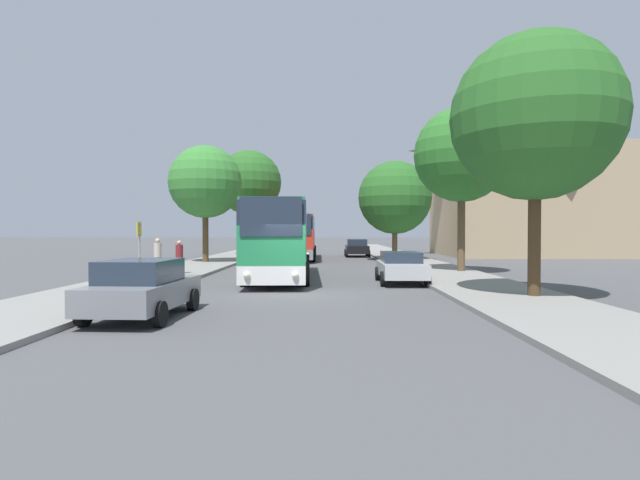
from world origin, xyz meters
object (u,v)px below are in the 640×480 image
at_px(bus_front, 280,239).
at_px(bus_stop_sign, 139,244).
at_px(bus_middle, 299,236).
at_px(tree_right_near, 535,117).
at_px(pedestrian_waiting_far, 179,257).
at_px(pedestrian_waiting_near, 158,256).
at_px(tree_left_near, 205,182).
at_px(tree_right_far, 462,155).
at_px(parked_car_right_far, 357,248).
at_px(parked_car_right_near, 401,267).
at_px(tree_left_far, 249,183).
at_px(parked_car_left_curb, 142,288).

bearing_deg(bus_front, bus_stop_sign, -155.29).
distance_m(bus_middle, tree_right_near, 25.14).
bearing_deg(tree_right_near, pedestrian_waiting_far, 149.66).
height_order(bus_front, tree_right_near, tree_right_near).
bearing_deg(pedestrian_waiting_near, tree_left_near, 38.21).
bearing_deg(pedestrian_waiting_near, pedestrian_waiting_far, -24.68).
bearing_deg(bus_middle, tree_right_near, -69.53).
bearing_deg(tree_right_far, parked_car_right_far, 104.32).
xyz_separation_m(parked_car_right_near, pedestrian_waiting_near, (-11.42, 2.61, 0.32)).
bearing_deg(parked_car_right_near, tree_left_far, -65.78).
height_order(parked_car_right_near, tree_right_near, tree_right_near).
height_order(parked_car_right_far, pedestrian_waiting_far, pedestrian_waiting_far).
height_order(parked_car_right_near, pedestrian_waiting_near, pedestrian_waiting_near).
xyz_separation_m(parked_car_left_curb, tree_right_near, (11.57, 3.51, 5.17)).
bearing_deg(tree_right_far, tree_right_near, -91.94).
xyz_separation_m(tree_left_near, tree_left_far, (1.25, 11.27, 1.04)).
bearing_deg(tree_right_far, pedestrian_waiting_far, -172.89).
bearing_deg(parked_car_right_far, tree_right_far, 104.57).
bearing_deg(bus_front, bus_middle, 87.88).
height_order(parked_car_left_curb, parked_car_right_far, parked_car_right_far).
xyz_separation_m(bus_stop_sign, tree_right_far, (14.94, 5.68, 4.53)).
bearing_deg(parked_car_left_curb, tree_right_far, 51.14).
relative_size(pedestrian_waiting_near, tree_right_far, 0.20).
distance_m(bus_stop_sign, tree_left_far, 24.95).
bearing_deg(pedestrian_waiting_near, bus_middle, 16.63).
relative_size(pedestrian_waiting_far, tree_left_near, 0.21).
xyz_separation_m(parked_car_right_far, tree_left_near, (-10.93, -9.82, 4.79)).
relative_size(parked_car_left_curb, parked_car_right_near, 1.02).
relative_size(pedestrian_waiting_far, tree_left_far, 0.17).
bearing_deg(tree_right_far, tree_left_far, 126.91).
bearing_deg(bus_front, tree_right_near, -40.62).
height_order(parked_car_left_curb, tree_right_far, tree_right_far).
bearing_deg(tree_right_near, parked_car_left_curb, -163.13).
relative_size(parked_car_right_far, tree_left_near, 0.51).
bearing_deg(pedestrian_waiting_near, tree_left_far, 34.69).
distance_m(parked_car_right_near, pedestrian_waiting_near, 11.72).
relative_size(parked_car_right_far, tree_left_far, 0.43).
relative_size(tree_left_near, tree_left_far, 0.84).
distance_m(tree_left_near, tree_left_far, 11.39).
bearing_deg(tree_right_near, pedestrian_waiting_near, 152.63).
bearing_deg(tree_right_near, bus_stop_sign, 163.40).
relative_size(bus_stop_sign, tree_left_near, 0.32).
distance_m(parked_car_left_curb, parked_car_right_far, 31.76).
relative_size(bus_middle, bus_stop_sign, 4.63).
xyz_separation_m(bus_middle, bus_stop_sign, (-5.63, -18.77, -0.11)).
xyz_separation_m(parked_car_right_near, parked_car_right_far, (-0.52, 22.21, 0.07)).
bearing_deg(parked_car_right_near, bus_front, -19.54).
bearing_deg(parked_car_right_far, tree_left_near, 42.20).
xyz_separation_m(parked_car_right_near, tree_left_near, (-11.46, 12.38, 4.86)).
relative_size(parked_car_right_near, tree_right_far, 0.47).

